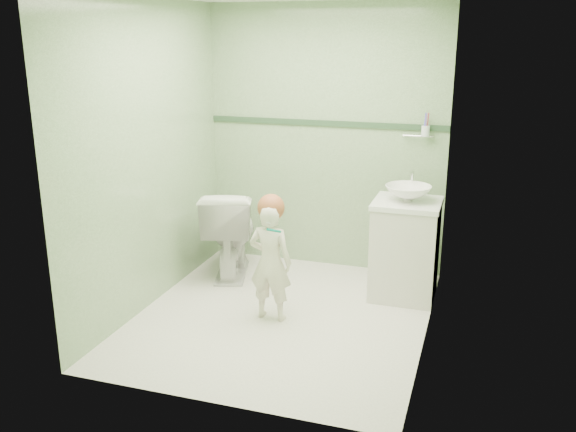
% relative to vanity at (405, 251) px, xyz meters
% --- Properties ---
extents(ground, '(2.50, 2.50, 0.00)m').
position_rel_vanity_xyz_m(ground, '(-0.84, -0.70, -0.40)').
color(ground, beige).
rests_on(ground, ground).
extents(room_shell, '(2.50, 2.54, 2.40)m').
position_rel_vanity_xyz_m(room_shell, '(-0.84, -0.70, 0.80)').
color(room_shell, '#85A978').
rests_on(room_shell, ground).
extents(trim_stripe, '(2.20, 0.02, 0.05)m').
position_rel_vanity_xyz_m(trim_stripe, '(-0.84, 0.54, 0.95)').
color(trim_stripe, '#2D4930').
rests_on(trim_stripe, room_shell).
extents(vanity, '(0.52, 0.50, 0.80)m').
position_rel_vanity_xyz_m(vanity, '(0.00, 0.00, 0.00)').
color(vanity, silver).
rests_on(vanity, ground).
extents(counter, '(0.54, 0.52, 0.04)m').
position_rel_vanity_xyz_m(counter, '(0.00, 0.00, 0.41)').
color(counter, white).
rests_on(counter, vanity).
extents(basin, '(0.37, 0.37, 0.13)m').
position_rel_vanity_xyz_m(basin, '(0.00, 0.00, 0.49)').
color(basin, white).
rests_on(basin, counter).
extents(faucet, '(0.03, 0.13, 0.18)m').
position_rel_vanity_xyz_m(faucet, '(0.00, 0.19, 0.57)').
color(faucet, silver).
rests_on(faucet, counter).
extents(cup_holder, '(0.26, 0.07, 0.21)m').
position_rel_vanity_xyz_m(cup_holder, '(0.05, 0.48, 0.93)').
color(cup_holder, silver).
rests_on(cup_holder, room_shell).
extents(toilet, '(0.65, 0.89, 0.81)m').
position_rel_vanity_xyz_m(toilet, '(-1.58, 0.03, 0.00)').
color(toilet, white).
rests_on(toilet, ground).
extents(toddler, '(0.34, 0.23, 0.92)m').
position_rel_vanity_xyz_m(toddler, '(-0.92, -0.74, 0.06)').
color(toddler, beige).
rests_on(toddler, ground).
extents(hair_cap, '(0.20, 0.20, 0.20)m').
position_rel_vanity_xyz_m(hair_cap, '(-0.92, -0.72, 0.49)').
color(hair_cap, '#9D5430').
rests_on(hair_cap, toddler).
extents(teal_toothbrush, '(0.11, 0.13, 0.08)m').
position_rel_vanity_xyz_m(teal_toothbrush, '(-0.85, -0.87, 0.37)').
color(teal_toothbrush, '#037D70').
rests_on(teal_toothbrush, toddler).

